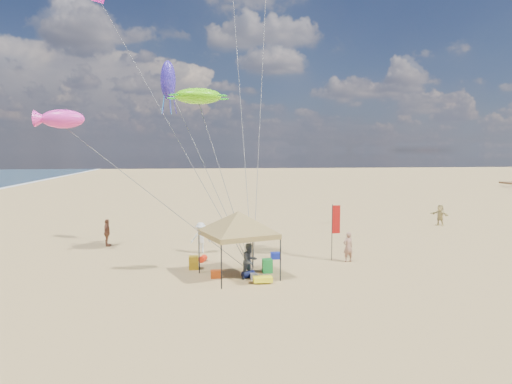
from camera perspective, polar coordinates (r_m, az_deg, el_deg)
ground at (r=23.68m, az=0.98°, el=-10.34°), size 280.00×280.00×0.00m
canopy_tent at (r=23.03m, az=-2.17°, el=-2.69°), size 5.89×5.89×3.83m
feather_flag at (r=27.07m, az=9.65°, el=-3.77°), size 0.50×0.05×3.25m
cooler_red at (r=23.51m, az=-4.90°, el=-9.99°), size 0.54×0.38×0.38m
cooler_blue at (r=27.39m, az=2.40°, el=-7.80°), size 0.54×0.38×0.38m
bag_navy at (r=23.44m, az=-0.97°, el=-10.05°), size 0.69×0.54×0.36m
bag_orange at (r=26.85m, az=-6.54°, el=-8.11°), size 0.54×0.69×0.36m
chair_green at (r=24.41m, az=1.39°, el=-9.01°), size 0.50×0.50×0.70m
chair_yellow at (r=25.27m, az=-7.66°, el=-8.57°), size 0.50×0.50×0.70m
crate_grey at (r=23.21m, az=-0.28°, el=-10.30°), size 0.34×0.30×0.28m
beach_cart at (r=22.50m, az=0.83°, el=-10.64°), size 0.90×0.50×0.24m
person_near_a at (r=27.05m, az=11.20°, el=-6.61°), size 0.71×0.56×1.71m
person_near_b at (r=23.15m, az=-0.79°, el=-8.44°), size 1.08×1.02×1.77m
person_near_c at (r=28.94m, az=-6.79°, el=-5.59°), size 1.31×0.86×1.90m
person_far_a at (r=32.30m, az=-17.78°, el=-4.77°), size 0.48×1.07×1.80m
person_far_c at (r=42.08m, az=21.63°, el=-2.63°), size 1.28×1.71×1.79m
turtle_kite at (r=26.95m, az=-7.10°, el=11.57°), size 3.15×2.81×0.88m
fish_kite at (r=24.61m, az=-22.58°, el=8.27°), size 2.27×1.72×0.91m
squid_kite at (r=30.27m, az=-10.73°, el=13.29°), size 0.97×0.97×2.43m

